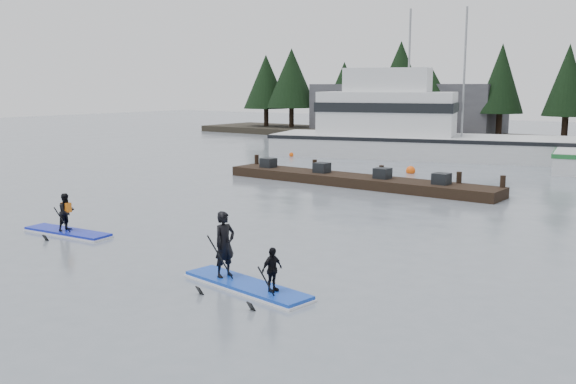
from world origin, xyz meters
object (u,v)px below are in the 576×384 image
Objects in this scene: fishing_boat_large at (412,144)px; floating_dock at (355,181)px; paddleboard_duo at (242,266)px; paddleboard_solo at (67,221)px.

fishing_boat_large is 1.45× the size of floating_dock.
fishing_boat_large is 30.66m from paddleboard_duo.
floating_dock is (3.41, -13.57, -0.63)m from fishing_boat_large.
fishing_boat_large is at bearing 104.97° from floating_dock.
fishing_boat_large is 5.53× the size of paddleboard_duo.
paddleboard_solo is (0.97, -28.30, -0.44)m from fishing_boat_large.
floating_dock is 4.28× the size of paddleboard_solo.
paddleboard_duo is at bearing -68.39° from floating_dock.
paddleboard_duo is (5.92, -15.63, 0.28)m from floating_dock.
fishing_boat_large reaches higher than paddleboard_duo.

